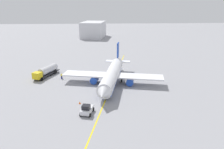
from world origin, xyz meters
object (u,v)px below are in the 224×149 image
(pushback_tug, at_px, (87,109))
(airplane, at_px, (112,75))
(refueling_worker, at_px, (62,76))
(fuel_tanker, at_px, (46,71))
(safety_cone_nose, at_px, (80,103))

(pushback_tug, bearing_deg, airplane, 159.37)
(refueling_worker, bearing_deg, fuel_tanker, -117.39)
(fuel_tanker, distance_m, safety_cone_nose, 24.09)
(airplane, relative_size, refueling_worker, 18.89)
(refueling_worker, distance_m, safety_cone_nose, 19.27)
(safety_cone_nose, bearing_deg, airplane, 146.09)
(airplane, height_order, pushback_tug, airplane)
(airplane, xyz_separation_m, pushback_tug, (17.35, -6.53, -1.70))
(airplane, relative_size, pushback_tug, 8.09)
(pushback_tug, bearing_deg, refueling_worker, -158.43)
(pushback_tug, bearing_deg, safety_cone_nose, -158.27)
(airplane, distance_m, safety_cone_nose, 15.32)
(fuel_tanker, bearing_deg, safety_cone_nose, 30.85)
(fuel_tanker, xyz_separation_m, refueling_worker, (2.73, 5.26, -0.91))
(airplane, xyz_separation_m, refueling_worker, (-5.36, -15.51, -1.88))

